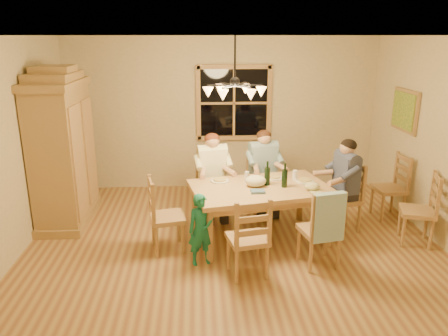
{
  "coord_description": "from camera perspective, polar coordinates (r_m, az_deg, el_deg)",
  "views": [
    {
      "loc": [
        -0.45,
        -5.24,
        2.7
      ],
      "look_at": [
        -0.12,
        0.1,
        1.07
      ],
      "focal_mm": 35.0,
      "sensor_mm": 36.0,
      "label": 1
    }
  ],
  "objects": [
    {
      "name": "floor",
      "position": [
        5.91,
        1.27,
        -10.22
      ],
      "size": [
        5.5,
        5.5,
        0.0
      ],
      "primitive_type": "plane",
      "color": "brown",
      "rests_on": "ground"
    },
    {
      "name": "ceiling",
      "position": [
        5.26,
        1.47,
        16.94
      ],
      "size": [
        5.5,
        5.0,
        0.02
      ],
      "primitive_type": "cube",
      "color": "white",
      "rests_on": "wall_back"
    },
    {
      "name": "wall_back",
      "position": [
        7.87,
        -0.19,
        7.07
      ],
      "size": [
        5.5,
        0.02,
        2.7
      ],
      "primitive_type": "cube",
      "color": "#C2B389",
      "rests_on": "floor"
    },
    {
      "name": "wall_left",
      "position": [
        5.88,
        -26.43,
        1.87
      ],
      "size": [
        0.02,
        5.0,
        2.7
      ],
      "primitive_type": "cube",
      "color": "#C2B389",
      "rests_on": "floor"
    },
    {
      "name": "wall_right",
      "position": [
        6.29,
        27.21,
        2.66
      ],
      "size": [
        0.02,
        5.0,
        2.7
      ],
      "primitive_type": "cube",
      "color": "#C2B389",
      "rests_on": "floor"
    },
    {
      "name": "window",
      "position": [
        7.82,
        1.3,
        8.49
      ],
      "size": [
        1.3,
        0.06,
        1.3
      ],
      "color": "black",
      "rests_on": "wall_back"
    },
    {
      "name": "painting",
      "position": [
        7.26,
        22.53,
        6.95
      ],
      "size": [
        0.06,
        0.78,
        0.64
      ],
      "color": "#A37C46",
      "rests_on": "wall_right"
    },
    {
      "name": "chandelier",
      "position": [
        5.3,
        1.42,
        10.19
      ],
      "size": [
        0.77,
        0.68,
        0.71
      ],
      "color": "black",
      "rests_on": "ceiling"
    },
    {
      "name": "armoire",
      "position": [
        6.8,
        -20.25,
        1.9
      ],
      "size": [
        0.66,
        1.4,
        2.3
      ],
      "color": "#A37C46",
      "rests_on": "floor"
    },
    {
      "name": "dining_table",
      "position": [
        5.9,
        4.76,
        -3.35
      ],
      "size": [
        2.0,
        1.45,
        0.76
      ],
      "rotation": [
        0.0,
        0.0,
        0.2
      ],
      "color": "#B0874E",
      "rests_on": "floor"
    },
    {
      "name": "chair_far_left",
      "position": [
        6.67,
        -1.49,
        -4.12
      ],
      "size": [
        0.51,
        0.5,
        0.99
      ],
      "rotation": [
        0.0,
        0.0,
        3.34
      ],
      "color": "#9E7746",
      "rests_on": "floor"
    },
    {
      "name": "chair_far_right",
      "position": [
        6.89,
        5.06,
        -3.48
      ],
      "size": [
        0.51,
        0.5,
        0.99
      ],
      "rotation": [
        0.0,
        0.0,
        3.34
      ],
      "color": "#9E7746",
      "rests_on": "floor"
    },
    {
      "name": "chair_near_left",
      "position": [
        5.17,
        3.07,
        -10.73
      ],
      "size": [
        0.51,
        0.5,
        0.99
      ],
      "rotation": [
        0.0,
        0.0,
        0.2
      ],
      "color": "#9E7746",
      "rests_on": "floor"
    },
    {
      "name": "chair_near_right",
      "position": [
        5.49,
        12.25,
        -9.36
      ],
      "size": [
        0.51,
        0.5,
        0.99
      ],
      "rotation": [
        0.0,
        0.0,
        0.2
      ],
      "color": "#9E7746",
      "rests_on": "floor"
    },
    {
      "name": "chair_end_left",
      "position": [
        5.76,
        -7.35,
        -7.8
      ],
      "size": [
        0.5,
        0.51,
        0.99
      ],
      "rotation": [
        0.0,
        0.0,
        -1.37
      ],
      "color": "#9E7746",
      "rests_on": "floor"
    },
    {
      "name": "chair_end_right",
      "position": [
        6.54,
        15.19,
        -5.18
      ],
      "size": [
        0.5,
        0.51,
        0.99
      ],
      "rotation": [
        0.0,
        0.0,
        1.77
      ],
      "color": "#9E7746",
      "rests_on": "floor"
    },
    {
      "name": "adult_woman",
      "position": [
        6.5,
        -1.52,
        0.31
      ],
      "size": [
        0.46,
        0.49,
        0.87
      ],
      "rotation": [
        0.0,
        0.0,
        3.34
      ],
      "color": "#F8F4BF",
      "rests_on": "floor"
    },
    {
      "name": "adult_plaid_man",
      "position": [
        6.73,
        5.18,
        0.82
      ],
      "size": [
        0.46,
        0.49,
        0.87
      ],
      "rotation": [
        0.0,
        0.0,
        3.34
      ],
      "color": "#2D617C",
      "rests_on": "floor"
    },
    {
      "name": "adult_slate_man",
      "position": [
        6.36,
        15.56,
        -0.69
      ],
      "size": [
        0.49,
        0.46,
        0.87
      ],
      "rotation": [
        0.0,
        0.0,
        1.77
      ],
      "color": "#424A6A",
      "rests_on": "floor"
    },
    {
      "name": "towel",
      "position": [
        5.18,
        13.47,
        -6.29
      ],
      "size": [
        0.39,
        0.17,
        0.58
      ],
      "primitive_type": "cube",
      "rotation": [
        0.0,
        0.0,
        0.2
      ],
      "color": "#94BCC8",
      "rests_on": "chair_near_right"
    },
    {
      "name": "wine_bottle_a",
      "position": [
        5.89,
        5.68,
        -0.68
      ],
      "size": [
        0.08,
        0.08,
        0.33
      ],
      "primitive_type": "cylinder",
      "color": "black",
      "rests_on": "dining_table"
    },
    {
      "name": "wine_bottle_b",
      "position": [
        5.84,
        7.93,
        -0.93
      ],
      "size": [
        0.08,
        0.08,
        0.33
      ],
      "primitive_type": "cylinder",
      "color": "black",
      "rests_on": "dining_table"
    },
    {
      "name": "plate_woman",
      "position": [
        6.05,
        -0.56,
        -1.68
      ],
      "size": [
        0.26,
        0.26,
        0.02
      ],
      "primitive_type": "cylinder",
      "color": "white",
      "rests_on": "dining_table"
    },
    {
      "name": "plate_plaid",
      "position": [
        6.21,
        6.54,
        -1.27
      ],
      "size": [
        0.26,
        0.26,
        0.02
      ],
      "primitive_type": "cylinder",
      "color": "white",
      "rests_on": "dining_table"
    },
    {
      "name": "plate_slate",
      "position": [
        6.13,
        10.47,
        -1.71
      ],
      "size": [
        0.26,
        0.26,
        0.02
      ],
      "primitive_type": "cylinder",
      "color": "white",
      "rests_on": "dining_table"
    },
    {
      "name": "wine_glass_a",
      "position": [
        6.04,
        3.0,
        -1.11
      ],
      "size": [
        0.06,
        0.06,
        0.14
      ],
      "primitive_type": "cylinder",
      "color": "silver",
      "rests_on": "dining_table"
    },
    {
      "name": "wine_glass_b",
      "position": [
        6.17,
        9.23,
        -0.92
      ],
      "size": [
        0.06,
        0.06,
        0.14
      ],
      "primitive_type": "cylinder",
      "color": "silver",
      "rests_on": "dining_table"
    },
    {
      "name": "cap",
      "position": [
        5.8,
        11.43,
        -2.36
      ],
      "size": [
        0.2,
        0.2,
        0.11
      ],
      "primitive_type": "ellipsoid",
      "color": "#BFBA7F",
      "rests_on": "dining_table"
    },
    {
      "name": "napkin",
      "position": [
        5.64,
        4.42,
        -3.07
      ],
      "size": [
        0.2,
        0.17,
        0.03
      ],
      "primitive_type": "cube",
      "rotation": [
        0.0,
        0.0,
        0.2
      ],
      "color": "#486785",
      "rests_on": "dining_table"
    },
    {
      "name": "cloth_bundle",
      "position": [
        5.84,
        4.17,
        -1.7
      ],
      "size": [
        0.28,
        0.22,
        0.15
      ],
      "primitive_type": "ellipsoid",
      "color": "beige",
      "rests_on": "dining_table"
    },
    {
      "name": "child",
      "position": [
        5.33,
        -2.99,
        -8.04
      ],
      "size": [
        0.37,
        0.3,
        0.9
      ],
      "primitive_type": "imported",
      "rotation": [
        0.0,
        0.0,
        0.27
      ],
      "color": "#1A7861",
      "rests_on": "floor"
    },
    {
      "name": "chair_spare_front",
      "position": [
        6.43,
        23.76,
        -6.45
      ],
      "size": [
        0.53,
        0.55,
        0.99
      ],
      "rotation": [
        0.0,
        0.0,
        1.26
      ],
      "color": "#9E7746",
      "rests_on": "floor"
    },
    {
      "name": "chair_spare_back",
      "position": [
        7.18,
        20.61,
        -3.71
      ],
      "size": [
        0.45,
        0.47,
        0.99
      ],
      "rotation": [
        0.0,
        0.0,
        1.64
      ],
      "color": "#9E7746",
      "rests_on": "floor"
    }
  ]
}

